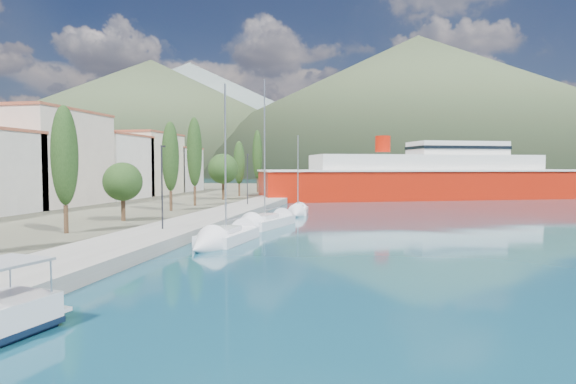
# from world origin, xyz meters

# --- Properties ---
(ground) EXTENTS (1400.00, 1400.00, 0.00)m
(ground) POSITION_xyz_m (0.00, 120.00, 0.00)
(ground) COLOR #123F51
(quay) EXTENTS (5.00, 88.00, 0.80)m
(quay) POSITION_xyz_m (-9.00, 26.00, 0.40)
(quay) COLOR gray
(quay) RESTS_ON ground
(hills_far) EXTENTS (1480.00, 900.00, 180.00)m
(hills_far) POSITION_xyz_m (138.59, 618.73, 77.39)
(hills_far) COLOR slate
(hills_far) RESTS_ON ground
(hills_near) EXTENTS (1010.00, 520.00, 115.00)m
(hills_near) POSITION_xyz_m (98.04, 372.50, 49.18)
(hills_near) COLOR #3C492E
(hills_near) RESTS_ON ground
(town_buildings) EXTENTS (9.20, 69.20, 11.30)m
(town_buildings) POSITION_xyz_m (-32.00, 36.91, 5.57)
(town_buildings) COLOR beige
(town_buildings) RESTS_ON land_strip
(tree_row) EXTENTS (4.23, 65.37, 11.26)m
(tree_row) POSITION_xyz_m (-14.91, 34.38, 5.76)
(tree_row) COLOR #47301E
(tree_row) RESTS_ON land_strip
(lamp_posts) EXTENTS (0.15, 45.24, 6.06)m
(lamp_posts) POSITION_xyz_m (-9.00, 13.35, 4.08)
(lamp_posts) COLOR #2D2D33
(lamp_posts) RESTS_ON quay
(sailboat_near) EXTENTS (3.38, 8.57, 12.00)m
(sailboat_near) POSITION_xyz_m (-4.27, 10.54, 0.32)
(sailboat_near) COLOR silver
(sailboat_near) RESTS_ON ground
(sailboat_mid) EXTENTS (4.69, 9.98, 13.90)m
(sailboat_mid) POSITION_xyz_m (-3.82, 19.27, 0.33)
(sailboat_mid) COLOR silver
(sailboat_mid) RESTS_ON ground
(sailboat_far) EXTENTS (2.66, 6.72, 9.65)m
(sailboat_far) POSITION_xyz_m (-2.27, 31.96, 0.28)
(sailboat_far) COLOR silver
(sailboat_far) RESTS_ON ground
(ferry) EXTENTS (55.48, 30.45, 10.91)m
(ferry) POSITION_xyz_m (14.56, 63.05, 3.32)
(ferry) COLOR #B01606
(ferry) RESTS_ON ground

